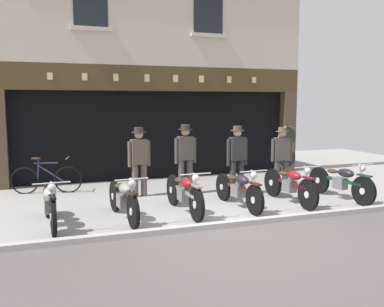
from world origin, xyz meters
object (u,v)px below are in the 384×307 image
salesman_left (139,158)px  motorcycle_center_right (290,184)px  assistant_far_right (282,156)px  shopkeeper_center (185,155)px  motorcycle_left (123,198)px  salesman_right (237,157)px  tyre_sign_pole (287,148)px  motorcycle_far_left (50,203)px  motorcycle_center (239,188)px  advert_board_near (111,118)px  motorcycle_right (341,181)px  leaning_bicycle (46,179)px  motorcycle_center_left (184,192)px

salesman_left → motorcycle_center_right: bearing=145.5°
assistant_far_right → shopkeeper_center: bearing=1.6°
motorcycle_left → salesman_right: salesman_right is taller
motorcycle_center_right → tyre_sign_pole: bearing=-120.9°
motorcycle_left → tyre_sign_pole: (4.97, 2.11, 0.58)m
salesman_left → shopkeeper_center: bearing=169.6°
motorcycle_far_left → tyre_sign_pole: size_ratio=1.16×
motorcycle_left → shopkeeper_center: 2.63m
tyre_sign_pole → shopkeeper_center: bearing=-173.7°
motorcycle_center → shopkeeper_center: (-0.66, 1.65, 0.55)m
shopkeeper_center → assistant_far_right: bearing=169.1°
assistant_far_right → advert_board_near: 4.92m
shopkeeper_center → tyre_sign_pole: (3.10, 0.34, 0.03)m
motorcycle_right → salesman_left: (-4.39, 1.88, 0.50)m
motorcycle_center → motorcycle_center_right: (1.27, -0.02, 0.02)m
salesman_left → tyre_sign_pole: (4.24, 0.22, 0.07)m
motorcycle_right → shopkeeper_center: bearing=-33.7°
leaning_bicycle → tyre_sign_pole: bearing=93.5°
motorcycle_far_left → tyre_sign_pole: (6.32, 2.09, 0.57)m
motorcycle_center → advert_board_near: 4.80m
advert_board_near → motorcycle_center: bearing=-63.0°
motorcycle_right → tyre_sign_pole: size_ratio=1.21×
motorcycle_center → salesman_right: (0.51, 1.15, 0.52)m
motorcycle_far_left → advert_board_near: (1.79, 4.18, 1.39)m
motorcycle_far_left → salesman_left: 2.85m
shopkeeper_center → tyre_sign_pole: size_ratio=1.01×
assistant_far_right → salesman_right: bearing=14.8°
assistant_far_right → advert_board_near: size_ratio=1.83×
motorcycle_far_left → tyre_sign_pole: 6.68m
motorcycle_far_left → tyre_sign_pole: tyre_sign_pole is taller
motorcycle_far_left → salesman_right: size_ratio=1.17×
motorcycle_center → tyre_sign_pole: size_ratio=1.19×
motorcycle_left → assistant_far_right: bearing=-167.4°
motorcycle_center_right → motorcycle_center_left: bearing=-0.3°
motorcycle_right → leaning_bicycle: motorcycle_right is taller
motorcycle_center_right → motorcycle_right: size_ratio=1.01×
motorcycle_left → motorcycle_right: (5.12, 0.01, 0.01)m
salesman_left → shopkeeper_center: shopkeeper_center is taller
motorcycle_left → motorcycle_far_left: bearing=-5.7°
motorcycle_center_right → tyre_sign_pole: (1.17, 2.01, 0.57)m
salesman_right → tyre_sign_pole: tyre_sign_pole is taller
motorcycle_center → assistant_far_right: 2.25m
motorcycle_right → salesman_right: size_ratio=1.22×
motorcycle_left → tyre_sign_pole: tyre_sign_pole is taller
motorcycle_center_right → salesman_right: size_ratio=1.24×
shopkeeper_center → tyre_sign_pole: 3.12m
motorcycle_far_left → motorcycle_right: motorcycle_far_left is taller
motorcycle_right → motorcycle_far_left: bearing=-5.5°
shopkeeper_center → advert_board_near: 2.95m
motorcycle_center_left → motorcycle_center: (1.25, 0.04, -0.02)m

